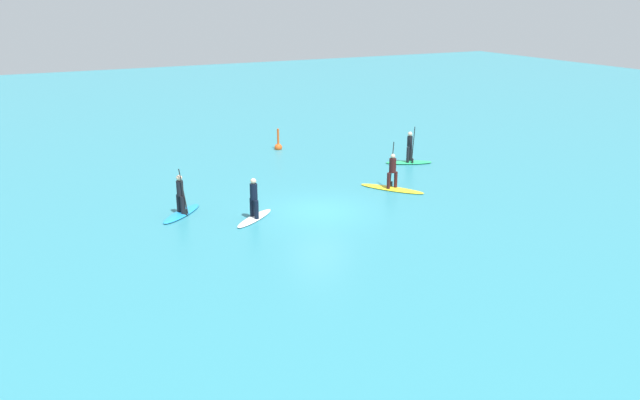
# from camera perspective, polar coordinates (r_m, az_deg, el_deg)

# --- Properties ---
(ground_plane) EXTENTS (120.00, 120.00, 0.00)m
(ground_plane) POSITION_cam_1_polar(r_m,az_deg,el_deg) (28.14, 0.00, -0.97)
(ground_plane) COLOR teal
(ground_plane) RESTS_ON ground
(surfer_on_yellow_board) EXTENTS (2.44, 3.13, 2.27)m
(surfer_on_yellow_board) POSITION_cam_1_polar(r_m,az_deg,el_deg) (31.29, 6.38, 1.69)
(surfer_on_yellow_board) COLOR yellow
(surfer_on_yellow_board) RESTS_ON ground_plane
(surfer_on_blue_board) EXTENTS (2.46, 2.43, 2.08)m
(surfer_on_blue_board) POSITION_cam_1_polar(r_m,az_deg,el_deg) (28.18, -12.16, -0.46)
(surfer_on_blue_board) COLOR #1E8CD1
(surfer_on_blue_board) RESTS_ON ground_plane
(surfer_on_green_board) EXTENTS (2.67, 1.74, 2.16)m
(surfer_on_green_board) POSITION_cam_1_polar(r_m,az_deg,el_deg) (36.28, 7.88, 3.82)
(surfer_on_green_board) COLOR #23B266
(surfer_on_green_board) RESTS_ON ground_plane
(surfer_on_white_board) EXTENTS (2.38, 2.03, 1.79)m
(surfer_on_white_board) POSITION_cam_1_polar(r_m,az_deg,el_deg) (27.09, -5.83, -0.69)
(surfer_on_white_board) COLOR white
(surfer_on_white_board) RESTS_ON ground_plane
(marker_buoy) EXTENTS (0.47, 0.47, 1.39)m
(marker_buoy) POSITION_cam_1_polar(r_m,az_deg,el_deg) (39.32, -3.70, 4.78)
(marker_buoy) COLOR #E55119
(marker_buoy) RESTS_ON ground_plane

